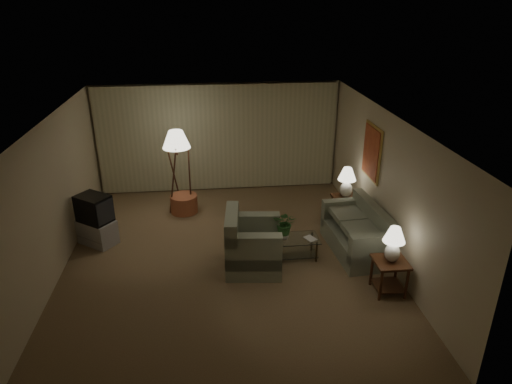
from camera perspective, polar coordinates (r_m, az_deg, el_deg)
ground at (r=8.84m, az=-3.66°, el=-8.20°), size 7.00×7.00×0.00m
room_shell at (r=9.48m, az=-4.27°, el=5.70°), size 6.04×7.02×2.72m
sofa at (r=9.06m, az=12.35°, el=-5.14°), size 1.83×1.10×0.76m
armchair at (r=8.33m, az=-0.32°, el=-6.78°), size 1.24×1.19×0.88m
side_table_near at (r=8.01m, az=16.37°, el=-9.41°), size 0.54×0.54×0.60m
side_table_far at (r=10.15m, az=11.02°, el=-1.59°), size 0.55×0.46×0.60m
table_lamp_near at (r=7.73m, az=16.83°, el=-5.93°), size 0.36×0.36×0.62m
table_lamp_far at (r=9.91m, az=11.28°, el=1.49°), size 0.39×0.39×0.67m
coffee_table at (r=8.72m, az=4.57°, el=-6.59°), size 0.99×0.54×0.41m
tv_cabinet at (r=9.73m, az=-19.20°, el=-4.73°), size 1.16×1.15×0.50m
crt_tv at (r=9.50m, az=-19.61°, el=-1.96°), size 1.06×1.06×0.54m
floor_lamp at (r=10.44m, az=-9.69°, el=2.76°), size 0.62×0.62×1.90m
ottoman at (r=10.62m, az=-8.98°, el=-1.45°), size 0.71×0.71×0.41m
vase at (r=8.59m, az=3.62°, el=-5.40°), size 0.15×0.15×0.15m
flowers at (r=8.44m, az=3.68°, el=-3.57°), size 0.52×0.48×0.47m
book at (r=8.61m, az=6.36°, el=-5.96°), size 0.26×0.28×0.02m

